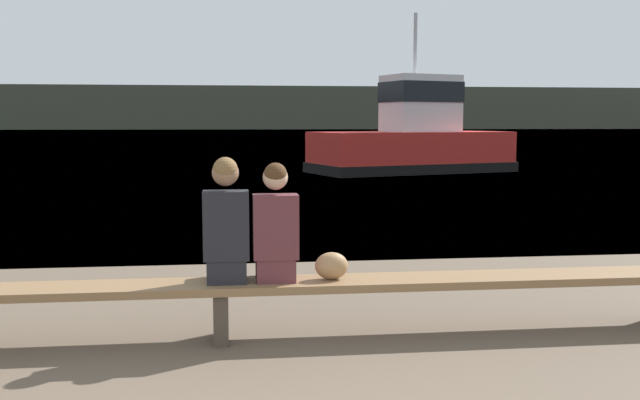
{
  "coord_description": "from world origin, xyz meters",
  "views": [
    {
      "loc": [
        -0.14,
        -2.62,
        1.85
      ],
      "look_at": [
        0.94,
        6.29,
        0.85
      ],
      "focal_mm": 40.0,
      "sensor_mm": 36.0,
      "label": 1
    }
  ],
  "objects_px": {
    "person_left": "(226,226)",
    "shopping_bag": "(331,266)",
    "person_right": "(276,229)",
    "bench_main": "(221,292)",
    "tugboat_red": "(414,142)"
  },
  "relations": [
    {
      "from": "person_right",
      "to": "shopping_bag",
      "type": "bearing_deg",
      "value": -0.02
    },
    {
      "from": "bench_main",
      "to": "person_right",
      "type": "bearing_deg",
      "value": 0.65
    },
    {
      "from": "bench_main",
      "to": "person_left",
      "type": "distance_m",
      "value": 0.56
    },
    {
      "from": "person_left",
      "to": "person_right",
      "type": "xyz_separation_m",
      "value": [
        0.41,
        0.0,
        -0.03
      ]
    },
    {
      "from": "bench_main",
      "to": "person_right",
      "type": "relative_size",
      "value": 8.65
    },
    {
      "from": "shopping_bag",
      "to": "bench_main",
      "type": "bearing_deg",
      "value": -179.69
    },
    {
      "from": "shopping_bag",
      "to": "tugboat_red",
      "type": "height_order",
      "value": "tugboat_red"
    },
    {
      "from": "person_left",
      "to": "shopping_bag",
      "type": "relative_size",
      "value": 3.72
    },
    {
      "from": "bench_main",
      "to": "tugboat_red",
      "type": "distance_m",
      "value": 20.59
    },
    {
      "from": "person_left",
      "to": "bench_main",
      "type": "bearing_deg",
      "value": -176.42
    },
    {
      "from": "bench_main",
      "to": "tugboat_red",
      "type": "relative_size",
      "value": 1.1
    },
    {
      "from": "person_right",
      "to": "shopping_bag",
      "type": "distance_m",
      "value": 0.58
    },
    {
      "from": "tugboat_red",
      "to": "shopping_bag",
      "type": "bearing_deg",
      "value": 146.2
    },
    {
      "from": "person_left",
      "to": "person_right",
      "type": "relative_size",
      "value": 1.05
    },
    {
      "from": "bench_main",
      "to": "person_left",
      "type": "bearing_deg",
      "value": 3.58
    }
  ]
}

